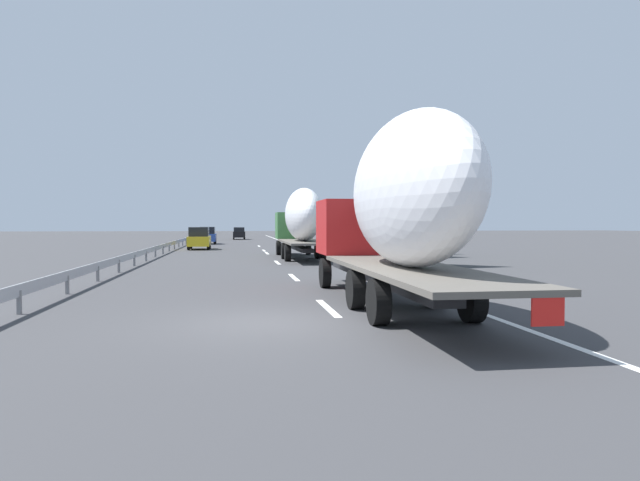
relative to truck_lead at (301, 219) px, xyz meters
name	(u,v)px	position (x,y,z in m)	size (l,w,h in m)	color
ground_plane	(242,248)	(16.73, 3.60, -2.55)	(260.00, 260.00, 0.00)	#38383A
lane_stripe_0	(328,308)	(-21.27, 1.80, -2.55)	(3.20, 0.20, 0.01)	white
lane_stripe_1	(294,277)	(-12.50, 1.80, -2.55)	(3.20, 0.20, 0.01)	white
lane_stripe_2	(277,263)	(-3.25, 1.80, -2.55)	(3.20, 0.20, 0.01)	white
lane_stripe_3	(267,253)	(7.42, 1.80, -2.55)	(3.20, 0.20, 0.01)	white
lane_stripe_4	(264,251)	(11.83, 1.80, -2.55)	(3.20, 0.20, 0.01)	white
lane_stripe_5	(259,246)	(21.65, 1.80, -2.55)	(3.20, 0.20, 0.01)	white
edge_line_right	(295,246)	(21.73, -1.90, -2.55)	(110.00, 0.20, 0.01)	white
truck_lead	(301,219)	(0.00, 0.00, 0.00)	(13.26, 2.55, 4.50)	#387038
truck_trailing	(397,205)	(-21.68, 0.00, 0.22)	(13.99, 2.55, 4.98)	#B21919
car_black_suv	(239,233)	(47.28, 3.61, -1.64)	(4.38, 1.76, 1.78)	black
car_yellow_coupe	(199,238)	(14.84, 7.37, -1.57)	(4.28, 1.90, 1.98)	gold
car_blue_sedan	(208,235)	(28.42, 7.24, -1.59)	(4.39, 1.79, 1.94)	#28479E
road_sign	(307,226)	(21.52, -3.10, -0.47)	(0.10, 0.90, 3.00)	gray
tree_0	(420,205)	(0.82, -8.22, 0.99)	(3.14, 3.14, 5.70)	#472D19
tree_1	(431,184)	(-7.34, -6.10, 1.83)	(3.13, 3.13, 7.20)	#472D19
tree_2	(412,199)	(4.28, -8.80, 1.53)	(2.72, 2.72, 6.59)	#472D19
guardrail_median	(179,241)	(19.73, 9.60, -1.97)	(94.00, 0.10, 0.76)	#9EA0A5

